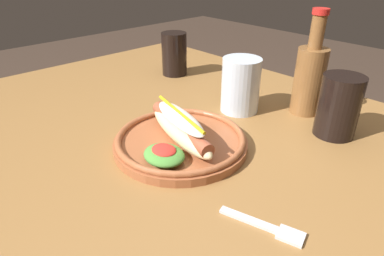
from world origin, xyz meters
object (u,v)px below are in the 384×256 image
fork (268,227)px  extra_cup (339,106)px  soda_cup (174,54)px  water_cup (241,85)px  glass_bottle (310,76)px  hot_dog_plate (180,138)px

fork → extra_cup: 0.33m
soda_cup → extra_cup: bearing=-0.4°
fork → extra_cup: extra_cup is taller
water_cup → glass_bottle: bearing=43.8°
hot_dog_plate → water_cup: (-0.03, 0.21, 0.04)m
glass_bottle → hot_dog_plate: bearing=-103.4°
water_cup → soda_cup: bearing=169.5°
hot_dog_plate → soda_cup: 0.43m
hot_dog_plate → water_cup: size_ratio=2.05×
hot_dog_plate → soda_cup: bearing=141.0°
water_cup → hot_dog_plate: bearing=-81.2°
water_cup → glass_bottle: (0.11, 0.10, 0.02)m
hot_dog_plate → water_cup: bearing=98.8°
water_cup → extra_cup: 0.21m
fork → glass_bottle: size_ratio=0.52×
hot_dog_plate → glass_bottle: (0.08, 0.32, 0.07)m
water_cup → glass_bottle: 0.15m
soda_cup → glass_bottle: (0.41, 0.05, 0.02)m
soda_cup → extra_cup: extra_cup is taller
water_cup → extra_cup: same height
fork → soda_cup: soda_cup is taller
hot_dog_plate → water_cup: water_cup is taller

